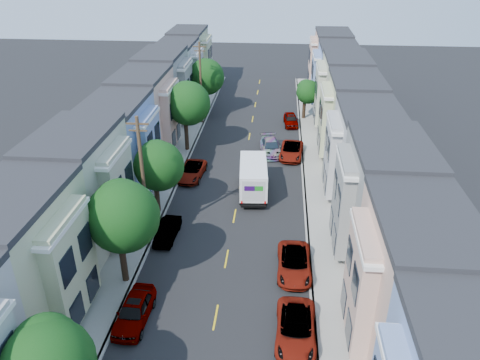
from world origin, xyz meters
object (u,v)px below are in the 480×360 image
(parked_left_b, at_px, (134,311))
(parked_left_c, at_px, (167,231))
(tree_b, at_px, (122,217))
(tree_d, at_px, (188,104))
(tree_e, at_px, (206,77))
(parked_right_d, at_px, (291,120))
(lead_sedan, at_px, (271,147))
(parked_right_b, at_px, (294,264))
(tree_c, at_px, (158,166))
(parked_right_c, at_px, (291,151))
(parked_left_d, at_px, (192,171))
(parked_right_a, at_px, (296,329))
(utility_pole_near, at_px, (143,181))
(utility_pole_far, at_px, (201,84))
(tree_far_r, at_px, (307,92))
(fedex_truck, at_px, (253,177))

(parked_left_b, distance_m, parked_left_c, 8.97)
(tree_b, height_order, tree_d, tree_d)
(tree_e, height_order, parked_left_c, tree_e)
(tree_e, distance_m, parked_right_d, 12.47)
(lead_sedan, relative_size, parked_right_b, 0.97)
(tree_c, bearing_deg, parked_left_c, -69.68)
(parked_right_c, bearing_deg, parked_left_d, -144.11)
(tree_d, distance_m, parked_right_b, 23.76)
(parked_left_d, relative_size, parked_right_a, 0.96)
(parked_right_a, bearing_deg, utility_pole_near, 141.87)
(parked_left_b, distance_m, parked_left_d, 19.50)
(utility_pole_far, height_order, parked_left_b, utility_pole_far)
(tree_d, bearing_deg, parked_right_b, -61.25)
(lead_sedan, xyz_separation_m, parked_right_b, (2.24, -20.42, -0.03))
(tree_b, height_order, tree_c, tree_b)
(parked_left_b, relative_size, parked_right_a, 0.94)
(lead_sedan, bearing_deg, parked_right_b, -93.25)
(tree_e, xyz_separation_m, parked_right_b, (11.20, -32.80, -4.26))
(parked_left_b, height_order, parked_right_c, parked_left_b)
(tree_d, relative_size, parked_left_b, 1.65)
(tree_far_r, height_order, parked_left_d, tree_far_r)
(tree_far_r, distance_m, parked_right_c, 12.69)
(parked_right_c, bearing_deg, utility_pole_near, -118.59)
(parked_left_c, bearing_deg, tree_far_r, 69.96)
(tree_b, height_order, parked_left_b, tree_b)
(utility_pole_far, relative_size, parked_left_d, 2.07)
(tree_d, height_order, fedex_truck, tree_d)
(tree_b, relative_size, parked_right_c, 1.49)
(parked_right_b, bearing_deg, parked_right_d, 89.72)
(tree_d, relative_size, fedex_truck, 1.23)
(fedex_truck, xyz_separation_m, lead_sedan, (1.36, 9.16, -0.96))
(parked_right_d, bearing_deg, parked_right_c, -94.78)
(fedex_truck, relative_size, parked_right_d, 1.45)
(utility_pole_far, bearing_deg, parked_right_a, -72.36)
(tree_e, distance_m, parked_right_a, 40.78)
(tree_b, xyz_separation_m, parked_left_b, (1.40, -3.58, -4.44))
(tree_c, height_order, utility_pole_far, utility_pole_far)
(tree_d, bearing_deg, parked_right_d, 38.56)
(tree_e, relative_size, parked_left_c, 1.90)
(tree_e, bearing_deg, parked_left_c, -87.27)
(parked_right_a, height_order, parked_right_d, parked_right_d)
(tree_e, height_order, utility_pole_far, utility_pole_far)
(tree_b, height_order, parked_left_c, tree_b)
(utility_pole_near, xyz_separation_m, parked_right_b, (11.20, -3.06, -4.45))
(tree_far_r, relative_size, parked_left_b, 1.09)
(parked_left_c, relative_size, parked_right_c, 0.76)
(tree_b, height_order, parked_right_c, tree_b)
(parked_left_b, distance_m, parked_right_a, 9.82)
(parked_left_c, xyz_separation_m, parked_right_b, (9.80, -3.36, 0.06))
(tree_far_r, bearing_deg, tree_e, 175.85)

